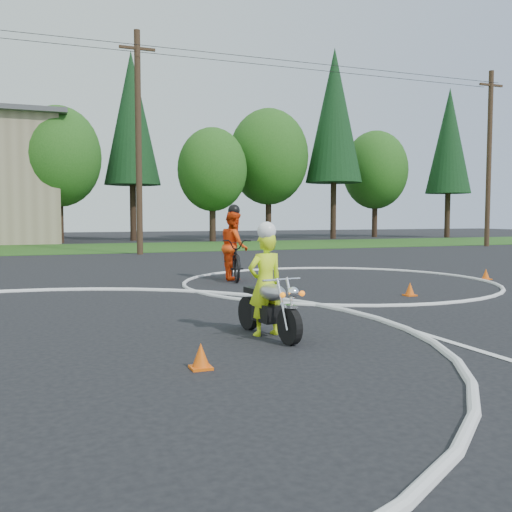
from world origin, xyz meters
name	(u,v)px	position (x,y,z in m)	size (l,w,h in m)	color
grass_strip	(25,249)	(0.00, 27.00, 0.01)	(120.00, 10.00, 0.02)	#1E4714
course_markings	(134,321)	(2.17, 4.35, 0.01)	(19.05, 19.05, 0.12)	silver
primary_motorcycle	(269,307)	(3.79, 2.41, 0.44)	(0.59, 1.70, 0.90)	black
rider_primary_grp	(265,281)	(3.79, 2.54, 0.80)	(0.59, 0.43, 1.66)	#D8FF1A
rider_second_grp	(234,253)	(5.69, 9.61, 0.73)	(1.15, 2.25, 2.06)	black
traffic_cones	(302,333)	(4.07, 1.90, 0.14)	(17.82, 11.94, 0.30)	#F25A0C
treeline	(243,149)	(14.78, 34.61, 6.62)	(38.20, 8.10, 14.52)	#382619
utility_poles	(138,139)	(5.00, 21.00, 5.20)	(41.60, 1.12, 10.00)	#473321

